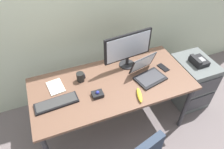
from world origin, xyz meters
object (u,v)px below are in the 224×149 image
(keyboard, at_px, (57,103))
(coffee_mug, at_px, (81,77))
(banana, at_px, (139,95))
(monitor_main, at_px, (128,48))
(desk_phone, at_px, (199,61))
(trackball_mouse, at_px, (98,94))
(laptop, at_px, (147,73))
(paper_notepad, at_px, (56,87))
(cell_phone, at_px, (163,68))
(file_cabinet, at_px, (190,81))

(keyboard, height_order, coffee_mug, coffee_mug)
(banana, bearing_deg, monitor_main, 79.97)
(desk_phone, bearing_deg, trackball_mouse, -175.03)
(laptop, height_order, paper_notepad, laptop)
(desk_phone, height_order, banana, banana)
(trackball_mouse, xyz_separation_m, paper_notepad, (-0.37, 0.27, -0.02))
(monitor_main, relative_size, cell_phone, 3.97)
(laptop, xyz_separation_m, paper_notepad, (-0.95, 0.20, -0.05))
(monitor_main, bearing_deg, coffee_mug, -174.51)
(paper_notepad, xyz_separation_m, cell_phone, (1.19, -0.14, -0.00))
(desk_phone, relative_size, monitor_main, 0.35)
(keyboard, distance_m, coffee_mug, 0.38)
(laptop, distance_m, paper_notepad, 0.98)
(coffee_mug, xyz_separation_m, banana, (0.48, -0.43, -0.03))
(laptop, bearing_deg, coffee_mug, 163.72)
(desk_phone, xyz_separation_m, banana, (-0.94, -0.27, 0.06))
(monitor_main, distance_m, trackball_mouse, 0.61)
(laptop, bearing_deg, monitor_main, 115.94)
(file_cabinet, height_order, coffee_mug, coffee_mug)
(paper_notepad, xyz_separation_m, banana, (0.75, -0.42, 0.01))
(desk_phone, height_order, monitor_main, monitor_main)
(file_cabinet, xyz_separation_m, cell_phone, (-0.50, -0.00, 0.41))
(monitor_main, xyz_separation_m, trackball_mouse, (-0.46, -0.32, -0.21))
(desk_phone, height_order, paper_notepad, desk_phone)
(monitor_main, bearing_deg, trackball_mouse, -145.04)
(desk_phone, xyz_separation_m, laptop, (-0.73, -0.04, 0.09))
(cell_phone, height_order, banana, banana)
(coffee_mug, bearing_deg, monitor_main, 5.49)
(desk_phone, distance_m, keyboard, 1.72)
(desk_phone, xyz_separation_m, coffee_mug, (-1.42, 0.16, 0.09))
(trackball_mouse, bearing_deg, cell_phone, 8.73)
(monitor_main, distance_m, keyboard, 0.93)
(desk_phone, bearing_deg, cell_phone, 178.62)
(file_cabinet, height_order, laptop, laptop)
(paper_notepad, relative_size, banana, 1.09)
(file_cabinet, relative_size, banana, 3.49)
(cell_phone, bearing_deg, banana, -160.37)
(trackball_mouse, height_order, banana, trackball_mouse)
(file_cabinet, distance_m, coffee_mug, 1.50)
(desk_phone, bearing_deg, monitor_main, 166.25)
(file_cabinet, height_order, banana, banana)
(file_cabinet, bearing_deg, desk_phone, -116.78)
(laptop, xyz_separation_m, cell_phone, (0.24, 0.06, -0.05))
(laptop, height_order, coffee_mug, laptop)
(monitor_main, relative_size, laptop, 1.54)
(cell_phone, bearing_deg, coffee_mug, 158.29)
(paper_notepad, bearing_deg, banana, -29.61)
(laptop, xyz_separation_m, coffee_mug, (-0.68, 0.20, -0.00))
(keyboard, relative_size, paper_notepad, 2.00)
(file_cabinet, relative_size, keyboard, 1.59)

